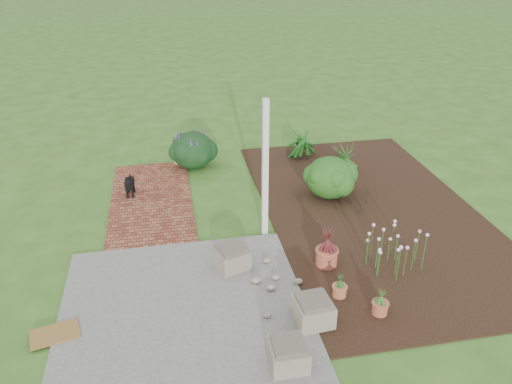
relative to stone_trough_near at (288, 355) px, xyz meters
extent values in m
plane|color=#33591C|center=(0.04, 3.00, -0.19)|extent=(80.00, 80.00, 0.00)
cube|color=#61615F|center=(-1.21, 1.25, -0.17)|extent=(3.50, 3.50, 0.04)
cube|color=maroon|center=(-1.66, 4.75, -0.17)|extent=(1.60, 3.50, 0.04)
cube|color=black|center=(2.54, 3.50, -0.18)|extent=(4.00, 7.00, 0.03)
cube|color=white|center=(0.34, 3.10, 1.06)|extent=(0.10, 0.10, 2.50)
cube|color=#706A56|center=(0.00, 0.00, 0.00)|extent=(0.46, 0.46, 0.31)
cube|color=gray|center=(0.52, 0.70, 0.01)|extent=(0.54, 0.54, 0.33)
cube|color=gray|center=(-0.39, 2.18, 0.00)|extent=(0.61, 0.61, 0.32)
cube|color=brown|center=(-2.94, 1.09, -0.15)|extent=(0.70, 0.54, 0.02)
cube|color=black|center=(-2.06, 5.00, 0.10)|extent=(0.18, 0.36, 0.16)
cylinder|color=black|center=(-2.12, 4.88, -0.07)|extent=(0.04, 0.04, 0.18)
cylinder|color=black|center=(-2.02, 4.87, -0.07)|extent=(0.04, 0.04, 0.18)
cylinder|color=black|center=(-2.11, 5.13, -0.07)|extent=(0.04, 0.04, 0.18)
cylinder|color=black|center=(-2.00, 5.13, -0.07)|extent=(0.04, 0.04, 0.18)
sphere|color=black|center=(-2.07, 4.79, 0.23)|extent=(0.15, 0.15, 0.15)
cone|color=black|center=(-2.05, 5.19, 0.21)|extent=(0.06, 0.11, 0.13)
cylinder|color=beige|center=(-0.99, 6.48, 0.04)|extent=(0.30, 0.30, 0.38)
ellipsoid|color=#173C11|center=(1.93, 4.26, 0.26)|extent=(1.17, 1.17, 0.84)
cylinder|color=#B7573E|center=(1.13, 1.95, -0.02)|extent=(0.38, 0.38, 0.28)
cylinder|color=#B4683D|center=(1.07, 1.16, -0.08)|extent=(0.23, 0.23, 0.17)
cylinder|color=#AD583A|center=(1.51, 0.69, -0.07)|extent=(0.26, 0.26, 0.19)
ellipsoid|color=black|center=(-0.69, 6.28, 0.23)|extent=(1.32, 1.32, 0.84)
camera|label=1|loc=(-1.23, -4.36, 4.61)|focal=35.00mm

